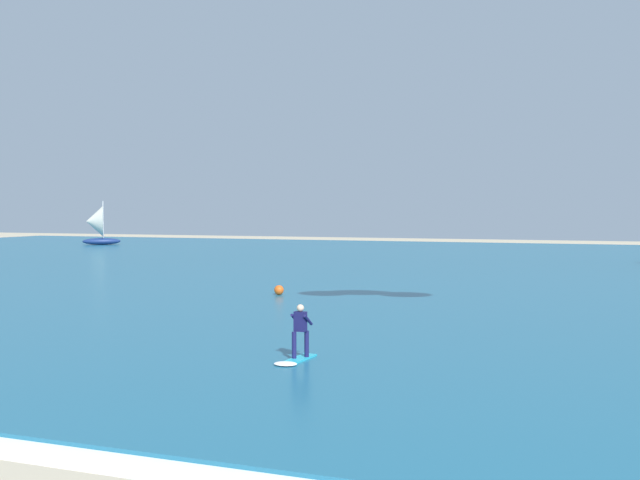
% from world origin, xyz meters
% --- Properties ---
extents(ocean, '(160.00, 90.00, 0.10)m').
position_xyz_m(ocean, '(0.00, 51.93, 0.05)').
color(ocean, '#1E607F').
rests_on(ocean, ground).
extents(shoreline_foam, '(104.13, 1.77, 0.01)m').
position_xyz_m(shoreline_foam, '(1.99, 6.76, 0.01)').
color(shoreline_foam, white).
rests_on(shoreline_foam, ground).
extents(kitesurfer, '(0.76, 2.00, 1.67)m').
position_xyz_m(kitesurfer, '(0.13, 15.71, 0.70)').
color(kitesurfer, '#26B2CC').
rests_on(kitesurfer, ocean).
extents(sailboat_leading, '(4.99, 4.67, 5.55)m').
position_xyz_m(sailboat_leading, '(-50.65, 73.23, 2.64)').
color(sailboat_leading, navy).
rests_on(sailboat_leading, ocean).
extents(marker_buoy, '(0.52, 0.52, 0.52)m').
position_xyz_m(marker_buoy, '(-7.15, 31.10, 0.36)').
color(marker_buoy, '#E55919').
rests_on(marker_buoy, ocean).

